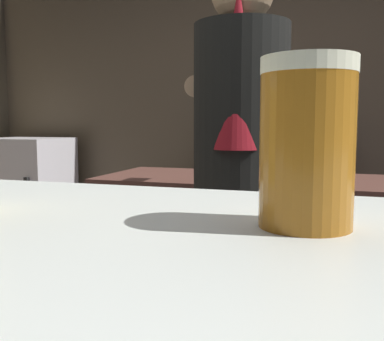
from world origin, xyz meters
name	(u,v)px	position (x,y,z in m)	size (l,w,h in m)	color
wall_back	(288,99)	(0.00, 2.20, 1.35)	(5.20, 0.10, 2.70)	brown
prep_counter	(328,281)	(0.35, 0.71, 0.46)	(2.10, 0.60, 0.91)	brown
back_shelf	(267,202)	(-0.10, 1.92, 0.59)	(0.96, 0.36, 1.18)	#3E3443
mini_fridge	(29,201)	(-2.05, 1.75, 0.52)	(0.61, 0.58, 1.04)	silver
bartender	(240,168)	(0.04, 0.26, 1.00)	(0.44, 0.52, 1.73)	#2A2E40
mixing_bowl	(239,169)	(-0.08, 0.78, 0.94)	(0.21, 0.21, 0.06)	#C94F35
chefs_knife	(323,180)	(0.31, 0.66, 0.92)	(0.24, 0.03, 0.01)	silver
pint_glass_far	(307,143)	(0.34, -0.96, 1.15)	(0.08, 0.08, 0.14)	#AE691C
bottle_hot_sauce	(295,108)	(0.09, 1.82, 1.27)	(0.07, 0.07, 0.23)	#315C92
bottle_vinegar	(224,108)	(-0.44, 1.95, 1.27)	(0.07, 0.07, 0.25)	black
bottle_soy	(252,108)	(-0.21, 1.83, 1.27)	(0.06, 0.06, 0.24)	red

